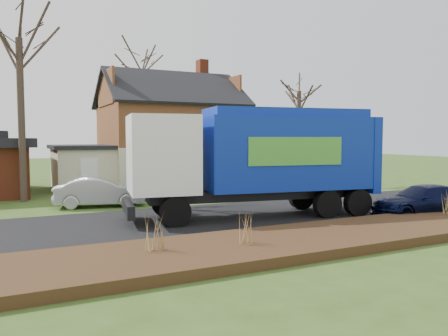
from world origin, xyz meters
name	(u,v)px	position (x,y,z in m)	size (l,w,h in m)	color
ground	(234,217)	(0.00, 0.00, 0.00)	(120.00, 120.00, 0.00)	#314918
road	(234,216)	(0.00, 0.00, 0.01)	(80.00, 7.00, 0.02)	black
mulch_verge	(311,239)	(0.00, -5.30, 0.15)	(80.00, 3.50, 0.30)	#322110
main_house	(163,128)	(1.49, 13.91, 4.03)	(12.95, 8.95, 9.26)	beige
garbage_truck	(261,155)	(1.05, -0.44, 2.61)	(10.87, 4.46, 4.53)	black
silver_sedan	(100,192)	(-4.56, 5.23, 0.70)	(1.49, 4.28, 1.41)	#B8BCC1
navy_wagon	(423,201)	(7.28, -3.40, 0.66)	(1.84, 4.52, 1.31)	black
tree_front_west	(18,13)	(-7.84, 8.60, 9.60)	(3.92, 3.92, 11.66)	#3B2D23
tree_front_east	(299,76)	(9.58, 8.75, 7.58)	(3.36, 3.36, 9.33)	#3E3025
tree_back	(142,55)	(2.16, 21.86, 10.54)	(3.99, 3.99, 12.64)	#443329
grass_clump_west	(155,233)	(-4.96, -5.01, 0.78)	(0.37, 0.30, 0.97)	#9D7C45
grass_clump_mid	(246,228)	(-2.41, -5.48, 0.75)	(0.33, 0.27, 0.91)	#A07746
grass_clump_east	(448,203)	(7.17, -4.68, 0.75)	(0.36, 0.29, 0.89)	#A08846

